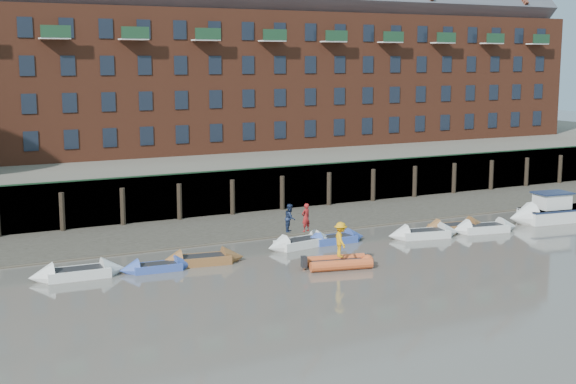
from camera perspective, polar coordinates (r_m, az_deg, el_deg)
ground at (r=40.39m, az=11.26°, el=-6.69°), size 220.00×220.00×0.00m
foreshore at (r=55.14m, az=-0.49°, el=-2.17°), size 110.00×8.00×0.50m
mud_band at (r=52.20m, az=1.21°, el=-2.84°), size 110.00×1.60×0.10m
river_wall at (r=58.72m, az=-2.43°, el=0.12°), size 110.00×1.23×3.30m
bank_terrace at (r=71.16m, az=-7.08°, el=1.70°), size 110.00×28.00×3.20m
apartment_terrace at (r=71.48m, az=-7.55°, el=10.75°), size 80.60×15.56×20.98m
rowboat_0 at (r=42.69m, az=-14.70°, el=-5.59°), size 4.99×1.67×1.43m
rowboat_1 at (r=43.21m, az=-9.31°, el=-5.29°), size 4.05×1.47×1.15m
rowboat_2 at (r=44.27m, az=-6.12°, el=-4.81°), size 4.86×2.04×1.37m
rowboat_3 at (r=47.97m, az=0.88°, el=-3.64°), size 4.88×2.14×1.37m
rowboat_4 at (r=49.10m, az=3.30°, el=-3.38°), size 4.24×1.26×1.23m
rowboat_5 at (r=51.14m, az=9.64°, el=-2.94°), size 5.01×2.30×1.40m
rowboat_6 at (r=53.27m, az=11.73°, el=-2.51°), size 4.99×1.95×1.41m
rowboat_7 at (r=53.60m, az=13.76°, el=-2.51°), size 4.95×2.22×1.39m
rib_tender at (r=43.41m, az=3.76°, el=-5.01°), size 3.85×2.45×0.65m
motor_launch at (r=57.80m, az=17.73°, el=-1.40°), size 6.57×2.79×2.63m
person_rower_a at (r=47.75m, az=1.28°, el=-1.83°), size 0.71×0.57×1.70m
person_rower_b at (r=47.67m, az=0.15°, el=-1.85°), size 1.01×1.04×1.69m
person_rib_crew at (r=43.04m, az=3.76°, el=-3.39°), size 1.01×1.37×1.90m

